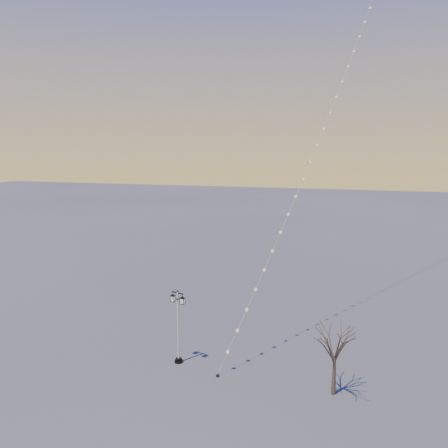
% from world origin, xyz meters
% --- Properties ---
extents(ground, '(300.00, 300.00, 0.00)m').
position_xyz_m(ground, '(0.00, 0.00, 0.00)').
color(ground, '#515152').
rests_on(ground, ground).
extents(street_lamp, '(1.25, 0.71, 5.10)m').
position_xyz_m(street_lamp, '(-2.50, 2.30, 2.82)').
color(street_lamp, black).
rests_on(street_lamp, ground).
extents(bare_tree, '(2.65, 2.65, 4.39)m').
position_xyz_m(bare_tree, '(7.90, 1.33, 3.05)').
color(bare_tree, '#49382A').
rests_on(bare_tree, ground).
extents(kite_train, '(11.17, 28.27, 38.74)m').
position_xyz_m(kite_train, '(5.98, 15.03, 19.25)').
color(kite_train, black).
rests_on(kite_train, ground).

